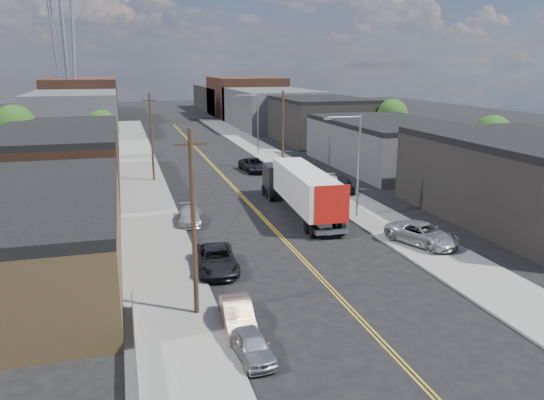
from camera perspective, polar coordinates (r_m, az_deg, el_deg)
ground at (r=78.04m, az=-7.24°, el=4.60°), size 260.00×260.00×0.00m
centerline at (r=63.50m, az=-5.15°, el=2.44°), size 0.32×120.00×0.01m
sidewalk_left at (r=62.48m, az=-13.75°, el=1.95°), size 5.00×140.00×0.15m
sidewalk_right at (r=65.86m, az=3.00°, el=2.97°), size 5.00×140.00×0.15m
warehouse_tan at (r=36.19m, az=-25.66°, el=-3.50°), size 12.00×22.00×5.60m
warehouse_brown at (r=61.23m, az=-21.86°, el=4.16°), size 12.00×26.00×6.60m
industrial_right_a at (r=50.09m, az=26.43°, el=1.93°), size 14.00×22.00×7.10m
industrial_right_b at (r=71.22m, az=12.38°, el=5.94°), size 14.00×24.00×6.10m
industrial_right_c at (r=94.67m, az=4.96°, el=8.67°), size 14.00×22.00×7.60m
skyline_left_a at (r=111.79m, az=-20.45°, el=8.79°), size 16.00×30.00×8.00m
skyline_right_a at (r=115.81m, az=-0.06°, el=9.84°), size 16.00×30.00×8.00m
skyline_left_b at (r=136.60m, az=-19.75°, el=10.11°), size 16.00×26.00×10.00m
skyline_right_b at (r=139.91m, az=-2.90°, el=11.00°), size 16.00×26.00×10.00m
skyline_left_c at (r=156.62m, az=-19.27°, el=10.03°), size 16.00×40.00×7.00m
skyline_right_c at (r=159.51m, az=-4.55°, el=10.83°), size 16.00×40.00×7.00m
streetlight_near at (r=45.93m, az=8.89°, el=4.53°), size 3.39×0.25×9.00m
streetlight_far at (r=78.81m, az=-1.83°, el=8.71°), size 3.39×0.25×9.00m
utility_pole_left_near at (r=27.44m, az=-8.44°, el=-2.46°), size 1.60×0.26×10.00m
utility_pole_left_far at (r=61.68m, az=-12.81°, el=6.63°), size 1.60×0.26×10.00m
utility_pole_right at (r=67.49m, az=1.17°, el=7.61°), size 1.60×0.26×10.00m
chainlink_fence at (r=23.15m, az=-14.29°, el=-18.35°), size 0.05×16.00×1.22m
tree_left_mid at (r=72.58m, az=-25.89°, el=6.94°), size 5.10×5.04×8.37m
tree_left_far at (r=78.59m, az=-17.75°, el=7.47°), size 4.35×4.20×6.97m
tree_right_near at (r=67.09m, az=22.64°, el=6.25°), size 4.60×4.48×7.44m
tree_right_far at (r=87.02m, az=12.84°, el=8.79°), size 4.85×4.76×7.91m
semi_truck at (r=47.64m, az=2.83°, el=1.47°), size 3.56×16.38×4.25m
car_left_a at (r=25.00m, az=-2.24°, el=-15.29°), size 1.81×3.85×1.27m
car_left_b at (r=27.51m, az=-3.72°, el=-12.26°), size 1.74×4.28×1.38m
car_left_c at (r=34.76m, az=-6.00°, el=-6.36°), size 2.83×5.61×1.52m
car_left_d at (r=45.20m, az=-8.87°, el=-1.68°), size 2.50×4.88×1.35m
car_right_lot_a at (r=40.57m, az=15.90°, el=-3.53°), size 4.54×6.26×1.58m
car_right_lot_b at (r=55.75m, az=6.52°, el=1.68°), size 2.73×5.40×1.50m
car_right_lot_c at (r=55.95m, az=7.51°, el=1.76°), size 2.63×5.00×1.62m
car_ahead_truck at (r=66.73m, az=-1.89°, el=3.79°), size 3.26×6.16×1.65m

